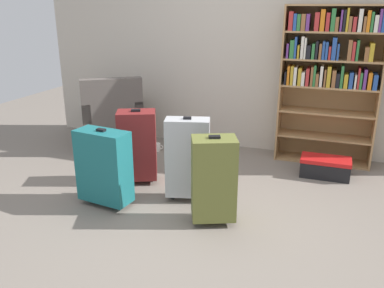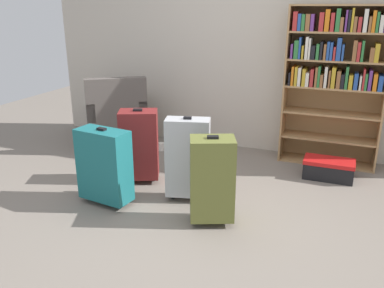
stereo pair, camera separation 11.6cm
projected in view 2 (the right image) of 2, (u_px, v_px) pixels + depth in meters
The scene contains 10 objects.
ground_plane at pixel (194, 226), 3.26m from camera, with size 9.43×9.43×0.00m, color slate.
back_wall at pixel (259, 41), 4.65m from camera, with size 5.39×0.10×2.60m, color beige.
bookshelf at pixel (335, 71), 4.25m from camera, with size 1.02×0.31×1.70m.
armchair at pixel (117, 121), 5.02m from camera, with size 0.98×0.98×0.90m.
mug at pixel (161, 147), 4.94m from camera, with size 0.12×0.08×0.10m.
storage_box at pixel (329, 168), 4.12m from camera, with size 0.50×0.27×0.20m.
suitcase_teal at pixel (104, 165), 3.51m from camera, with size 0.49×0.28×0.71m.
suitcase_dark_red at pixel (139, 144), 3.97m from camera, with size 0.43×0.37×0.75m.
suitcase_silver at pixel (188, 158), 3.58m from camera, with size 0.42×0.28×0.78m.
suitcase_olive at pixel (212, 179), 3.19m from camera, with size 0.41×0.36×0.74m.
Camera 2 is at (1.03, -2.67, 1.69)m, focal length 37.77 mm.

